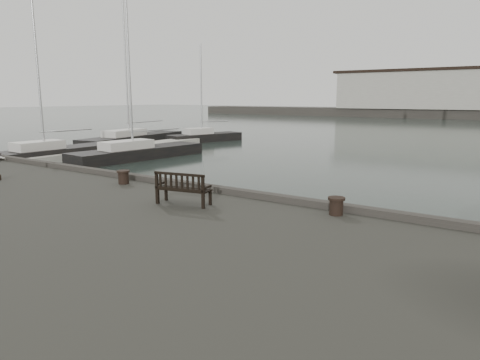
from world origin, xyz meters
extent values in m
plane|color=black|center=(0.00, 0.00, 0.00)|extent=(400.00, 400.00, 0.00)
cube|color=#ADABA0|center=(-20.00, 10.00, 0.25)|extent=(2.00, 24.00, 0.50)
cube|color=#ADABA0|center=(-8.00, 92.00, 6.00)|extent=(46.00, 9.00, 8.00)
cube|color=black|center=(-8.00, 92.00, 10.30)|extent=(48.00, 9.50, 0.60)
cube|color=black|center=(0.08, -1.90, 1.97)|extent=(1.57, 0.80, 0.04)
cube|color=black|center=(0.12, -2.12, 2.20)|extent=(1.48, 0.35, 0.45)
cube|color=black|center=(0.08, -1.90, 1.77)|extent=(1.46, 0.71, 0.41)
cylinder|color=black|center=(-3.46, -0.91, 1.79)|extent=(0.46, 0.46, 0.45)
cylinder|color=black|center=(3.89, -0.61, 1.78)|extent=(0.55, 0.55, 0.44)
cube|color=black|center=(-20.87, 7.42, 0.10)|extent=(2.73, 9.50, 1.40)
cube|color=beige|center=(-20.87, 7.42, 1.10)|extent=(1.74, 3.34, 0.60)
cylinder|color=#B2B5B7|center=(-20.87, 7.42, 6.57)|extent=(0.16, 0.16, 11.54)
cube|color=black|center=(-24.61, 18.64, 0.10)|extent=(4.35, 12.88, 1.40)
cube|color=beige|center=(-24.61, 18.64, 1.10)|extent=(2.37, 4.62, 0.60)
cylinder|color=#B2B5B7|center=(-24.61, 18.64, 8.26)|extent=(0.16, 0.16, 14.92)
cube|color=black|center=(-15.95, 11.31, 0.10)|extent=(3.55, 10.70, 1.40)
cube|color=beige|center=(-15.95, 11.31, 1.10)|extent=(2.02, 3.82, 0.60)
cylinder|color=#B2B5B7|center=(-15.95, 11.31, 7.10)|extent=(0.16, 0.16, 12.61)
cube|color=black|center=(-19.79, 23.88, 0.10)|extent=(4.31, 8.24, 1.40)
cube|color=beige|center=(-19.79, 23.88, 1.10)|extent=(2.14, 3.07, 0.60)
cylinder|color=#B2B5B7|center=(-19.79, 23.88, 5.23)|extent=(0.16, 0.16, 8.85)
camera|label=1|loc=(7.62, -10.35, 4.39)|focal=32.00mm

